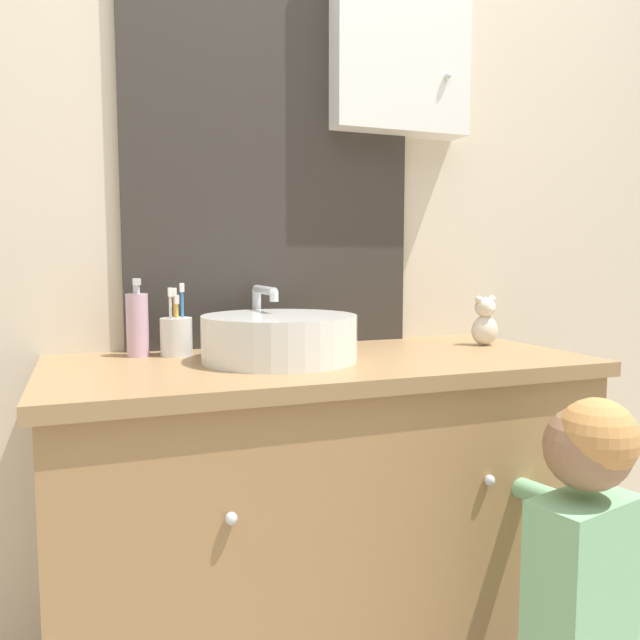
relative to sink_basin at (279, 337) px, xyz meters
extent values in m
cube|color=beige|center=(0.10, 0.31, 0.31)|extent=(3.20, 0.06, 2.50)
cube|color=#332D28|center=(0.06, 0.27, 0.38)|extent=(0.81, 0.02, 1.21)
cube|color=#B2C1CC|center=(0.06, 0.26, 0.38)|extent=(0.75, 0.01, 1.15)
cube|color=white|center=(0.43, 0.23, 0.86)|extent=(0.41, 0.10, 0.63)
sphere|color=silver|center=(0.56, 0.17, 0.70)|extent=(0.02, 0.02, 0.02)
cube|color=#A37A4C|center=(0.10, -0.02, -0.51)|extent=(1.25, 0.55, 0.84)
cube|color=#99754C|center=(0.10, -0.02, -0.07)|extent=(1.29, 0.59, 0.03)
sphere|color=silver|center=(-0.19, -0.30, -0.30)|extent=(0.02, 0.02, 0.02)
sphere|color=silver|center=(0.39, -0.30, -0.30)|extent=(0.02, 0.02, 0.02)
cylinder|color=white|center=(0.00, 0.00, 0.00)|extent=(0.37, 0.37, 0.11)
cylinder|color=silver|center=(0.00, 0.00, 0.05)|extent=(0.30, 0.30, 0.01)
cylinder|color=silver|center=(0.00, 0.21, 0.02)|extent=(0.02, 0.02, 0.16)
cylinder|color=silver|center=(0.00, 0.12, 0.11)|extent=(0.02, 0.17, 0.02)
cylinder|color=silver|center=(0.00, 0.04, 0.09)|extent=(0.02, 0.02, 0.02)
sphere|color=white|center=(0.10, 0.21, -0.02)|extent=(0.05, 0.05, 0.05)
cylinder|color=silver|center=(-0.22, 0.16, -0.01)|extent=(0.08, 0.08, 0.10)
cylinder|color=#3884DB|center=(-0.20, 0.17, 0.04)|extent=(0.01, 0.01, 0.17)
cube|color=white|center=(-0.20, 0.17, 0.11)|extent=(0.01, 0.02, 0.02)
cylinder|color=orange|center=(-0.22, 0.18, 0.03)|extent=(0.01, 0.01, 0.16)
cube|color=white|center=(-0.22, 0.18, 0.10)|extent=(0.01, 0.02, 0.02)
cylinder|color=white|center=(-0.23, 0.16, 0.03)|extent=(0.01, 0.01, 0.16)
cube|color=white|center=(-0.23, 0.16, 0.10)|extent=(0.01, 0.02, 0.02)
cylinder|color=#E5CC4C|center=(-0.22, 0.14, 0.02)|extent=(0.01, 0.01, 0.14)
cube|color=white|center=(-0.22, 0.14, 0.09)|extent=(0.01, 0.02, 0.02)
cylinder|color=#CCA3BC|center=(-0.31, 0.18, 0.02)|extent=(0.05, 0.05, 0.16)
cylinder|color=silver|center=(-0.31, 0.18, 0.11)|extent=(0.02, 0.02, 0.02)
cube|color=silver|center=(-0.31, 0.17, 0.13)|extent=(0.02, 0.03, 0.02)
cube|color=#7FBC89|center=(0.46, -0.51, -0.44)|extent=(0.24, 0.17, 0.34)
sphere|color=#997051|center=(0.46, -0.51, -0.18)|extent=(0.17, 0.17, 0.17)
sphere|color=tan|center=(0.46, -0.53, -0.15)|extent=(0.15, 0.15, 0.15)
cylinder|color=#7FBC89|center=(0.49, -0.31, -0.34)|extent=(0.11, 0.26, 0.05)
cylinder|color=orange|center=(0.46, -0.19, -0.30)|extent=(0.02, 0.05, 0.12)
ellipsoid|color=beige|center=(0.62, 0.05, -0.01)|extent=(0.08, 0.06, 0.08)
sphere|color=beige|center=(0.62, 0.05, 0.05)|extent=(0.06, 0.06, 0.06)
sphere|color=beige|center=(0.60, 0.05, 0.07)|extent=(0.02, 0.02, 0.02)
sphere|color=beige|center=(0.64, 0.05, 0.07)|extent=(0.02, 0.02, 0.02)
sphere|color=silver|center=(0.62, 0.02, 0.05)|extent=(0.02, 0.02, 0.02)
camera|label=1|loc=(-0.43, -1.42, 0.18)|focal=35.00mm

